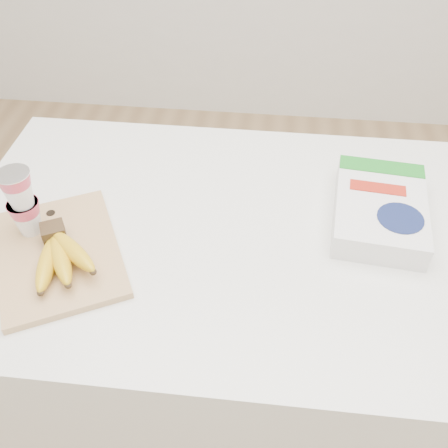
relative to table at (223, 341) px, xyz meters
name	(u,v)px	position (x,y,z in m)	size (l,w,h in m)	color
room	(223,37)	(0.00, 0.00, 0.89)	(4.00, 4.00, 4.00)	tan
table	(223,341)	(0.00, 0.00, 0.00)	(1.21, 0.81, 0.91)	white
cutting_board	(59,253)	(-0.34, -0.12, 0.46)	(0.24, 0.33, 0.02)	tan
bananas	(60,255)	(-0.32, -0.15, 0.50)	(0.17, 0.19, 0.06)	#382816
yogurt_stack	(22,201)	(-0.41, -0.07, 0.56)	(0.07, 0.07, 0.16)	white
cereal_box	(380,209)	(0.35, 0.07, 0.49)	(0.23, 0.31, 0.06)	white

